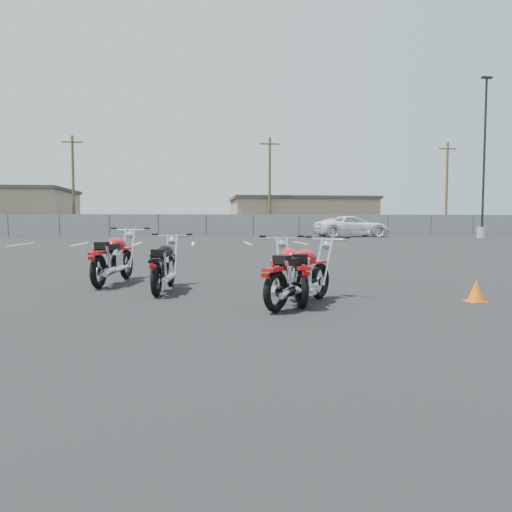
{
  "coord_description": "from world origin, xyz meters",
  "views": [
    {
      "loc": [
        -0.75,
        -7.52,
        1.22
      ],
      "look_at": [
        0.2,
        0.6,
        0.65
      ],
      "focal_mm": 35.0,
      "sensor_mm": 36.0,
      "label": 1
    }
  ],
  "objects": [
    {
      "name": "training_cone_near",
      "position": [
        1.41,
        2.8,
        0.17
      ],
      "size": [
        0.28,
        0.28,
        0.33
      ],
      "color": "#E25A0B",
      "rests_on": "ground"
    },
    {
      "name": "motorcycle_rear_red",
      "position": [
        0.69,
        -0.05,
        0.45
      ],
      "size": [
        0.77,
        2.0,
        0.98
      ],
      "color": "black",
      "rests_on": "ground"
    },
    {
      "name": "training_cone_far",
      "position": [
        3.43,
        -0.47,
        0.17
      ],
      "size": [
        0.28,
        0.28,
        0.34
      ],
      "color": "#E25A0B",
      "rests_on": "ground"
    },
    {
      "name": "motorcycle_third_red",
      "position": [
        0.72,
        -0.45,
        0.45
      ],
      "size": [
        1.57,
        1.79,
        0.98
      ],
      "color": "black",
      "rests_on": "ground"
    },
    {
      "name": "motorcycle_front_red",
      "position": [
        -2.39,
        2.46,
        0.5
      ],
      "size": [
        0.9,
        2.22,
        1.09
      ],
      "color": "black",
      "rests_on": "ground"
    },
    {
      "name": "utility_pole_b",
      "position": [
        -12.0,
        40.0,
        4.69
      ],
      "size": [
        1.8,
        0.24,
        9.0
      ],
      "color": "#4F3B24",
      "rests_on": "ground"
    },
    {
      "name": "chainlink_fence",
      "position": [
        -0.0,
        35.0,
        0.9
      ],
      "size": [
        80.06,
        0.06,
        1.8
      ],
      "color": "slate",
      "rests_on": "ground"
    },
    {
      "name": "ground",
      "position": [
        0.0,
        0.0,
        0.0
      ],
      "size": [
        120.0,
        120.0,
        0.0
      ],
      "primitive_type": "plane",
      "color": "black",
      "rests_on": "ground"
    },
    {
      "name": "utility_pole_d",
      "position": [
        24.0,
        40.0,
        4.69
      ],
      "size": [
        1.8,
        0.24,
        9.0
      ],
      "color": "#4F3B24",
      "rests_on": "ground"
    },
    {
      "name": "parking_line_stripes",
      "position": [
        -2.5,
        20.0,
        0.0
      ],
      "size": [
        15.12,
        4.0,
        0.01
      ],
      "color": "silver",
      "rests_on": "ground"
    },
    {
      "name": "white_van",
      "position": [
        11.33,
        30.62,
        1.28
      ],
      "size": [
        3.3,
        6.94,
        2.55
      ],
      "primitive_type": "imported",
      "rotation": [
        0.0,
        0.0,
        1.66
      ],
      "color": "white",
      "rests_on": "ground"
    },
    {
      "name": "tan_building_east",
      "position": [
        10.0,
        44.0,
        1.86
      ],
      "size": [
        14.4,
        9.4,
        3.7
      ],
      "color": "#9C8265",
      "rests_on": "ground"
    },
    {
      "name": "motorcycle_second_black",
      "position": [
        -1.33,
        1.28,
        0.45
      ],
      "size": [
        0.78,
        2.02,
        0.99
      ],
      "color": "black",
      "rests_on": "ground"
    },
    {
      "name": "light_pole_east",
      "position": [
        19.95,
        26.83,
        3.12
      ],
      "size": [
        0.8,
        0.7,
        11.57
      ],
      "color": "#9B9792",
      "rests_on": "ground"
    },
    {
      "name": "utility_pole_c",
      "position": [
        6.0,
        39.0,
        4.69
      ],
      "size": [
        1.8,
        0.24,
        9.0
      ],
      "color": "#4F3B24",
      "rests_on": "ground"
    }
  ]
}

